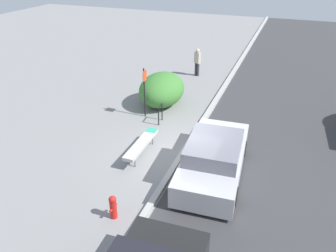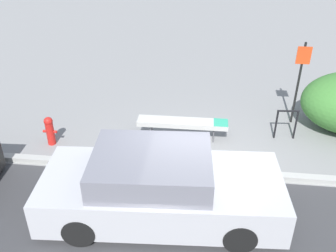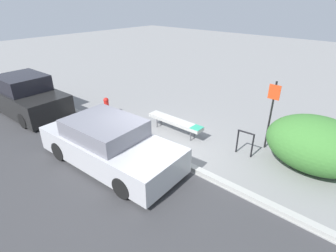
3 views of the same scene
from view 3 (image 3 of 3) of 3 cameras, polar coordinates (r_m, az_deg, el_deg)
The scene contains 9 objects.
ground_plane at distance 8.60m, azimuth -2.03°, elevation -5.90°, with size 60.00×60.00×0.00m, color gray.
curb at distance 8.56m, azimuth -2.04°, elevation -5.54°, with size 60.00×0.20×0.13m.
bench at distance 9.64m, azimuth 1.57°, elevation 0.97°, with size 2.31×0.43×0.53m.
bike_rack at distance 8.62m, azimuth 16.44°, elevation -3.11°, with size 0.55×0.09×0.83m.
sign_post at distance 8.89m, azimuth 21.58°, elevation 3.33°, with size 0.36×0.08×2.30m.
fire_hydrant at distance 11.51m, azimuth -13.22°, elevation 4.35°, with size 0.36×0.22×0.77m.
shrub_hedge at distance 8.60m, azimuth 29.48°, elevation -3.49°, with size 2.78×2.11×1.60m.
parked_car_near at distance 8.02m, azimuth -12.65°, elevation -3.85°, with size 4.65×2.17×1.38m.
parked_car_far at distance 12.79m, azimuth -28.33°, elevation 5.56°, with size 4.17×2.03×1.65m.
Camera 3 is at (5.04, -5.24, 4.59)m, focal length 28.00 mm.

